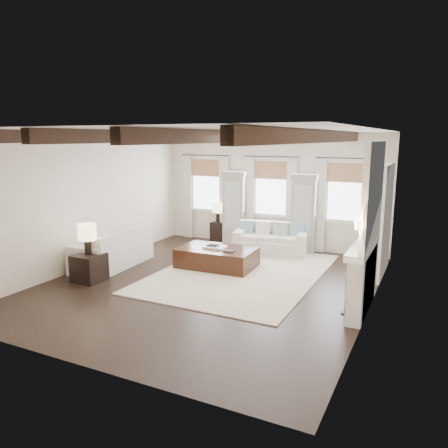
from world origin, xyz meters
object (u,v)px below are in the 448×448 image
at_px(sofa_left, 115,251).
at_px(ottoman, 217,258).
at_px(sofa_back, 271,241).
at_px(side_table_front, 89,268).
at_px(side_table_back, 218,232).

distance_m(sofa_left, ottoman, 2.48).
relative_size(sofa_back, side_table_front, 3.46).
bearing_deg(side_table_front, sofa_left, 101.89).
xyz_separation_m(sofa_back, sofa_left, (-2.96, -2.81, 0.05)).
bearing_deg(sofa_left, ottoman, 23.94).
distance_m(side_table_front, side_table_back, 4.63).
distance_m(sofa_left, side_table_front, 1.15).
bearing_deg(side_table_back, sofa_left, -107.27).
bearing_deg(sofa_back, side_table_front, -124.62).
bearing_deg(sofa_back, sofa_left, -136.41).
height_order(side_table_front, side_table_back, side_table_front).
bearing_deg(side_table_back, sofa_back, -17.91).
distance_m(sofa_back, ottoman, 1.94).
bearing_deg(side_table_back, side_table_front, -100.31).
xyz_separation_m(ottoman, side_table_back, (-1.20, 2.42, 0.06)).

